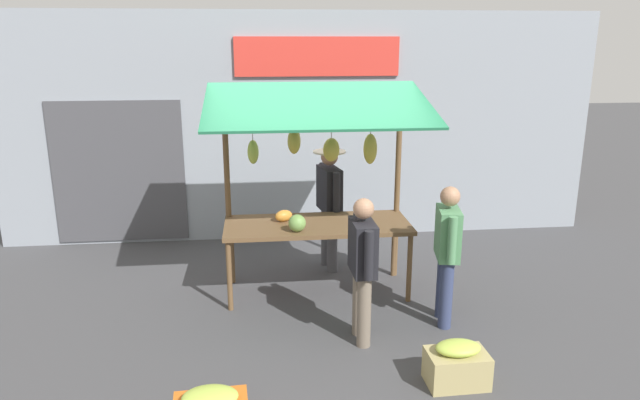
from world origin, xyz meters
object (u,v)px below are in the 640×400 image
Objects in this scene: vendor_with_sunhat at (329,199)px; produce_crate_near at (457,365)px; shopper_with_shopping_bag at (362,262)px; market_stall at (316,169)px; shopper_in_striped_shirt at (447,247)px.

vendor_with_sunhat is 3.01× the size of produce_crate_near.
market_stall is at bearing 13.64° from shopper_with_shopping_bag.
vendor_with_sunhat is at bearing -74.50° from produce_crate_near.
shopper_with_shopping_bag is (-0.08, 1.98, -0.11)m from vendor_with_sunhat.
market_stall is 0.96m from vendor_with_sunhat.
shopper_with_shopping_bag is 0.99× the size of shopper_in_striped_shirt.
shopper_with_shopping_bag is 1.31m from produce_crate_near.
produce_crate_near is at bearing 116.04° from market_stall.
shopper_in_striped_shirt reaches higher than produce_crate_near.
market_stall is 1.63× the size of shopper_in_striped_shirt.
shopper_with_shopping_bag is at bearing -51.17° from produce_crate_near.
market_stall is at bearing 63.69° from shopper_in_striped_shirt.
vendor_with_sunhat is at bearing 42.02° from shopper_in_striped_shirt.
shopper_in_striped_shirt is (-1.05, 1.69, -0.10)m from vendor_with_sunhat.
shopper_in_striped_shirt is (-0.96, -0.29, 0.01)m from shopper_with_shopping_bag.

